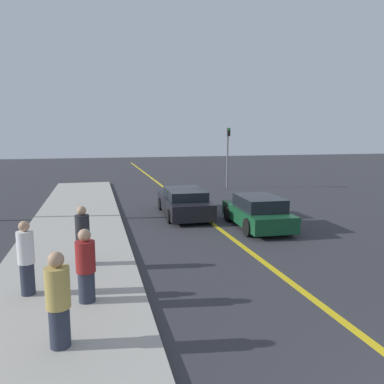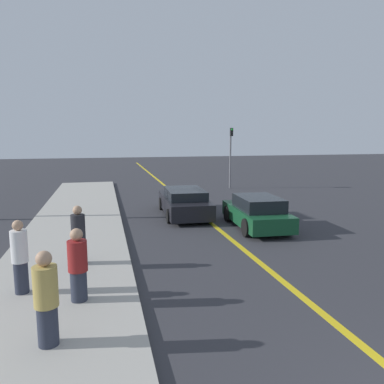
# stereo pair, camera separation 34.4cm
# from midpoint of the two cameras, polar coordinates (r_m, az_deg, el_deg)

# --- Properties ---
(road_center_line) EXTENTS (0.20, 60.00, 0.01)m
(road_center_line) POSITION_cam_midpoint_polar(r_m,az_deg,el_deg) (21.32, -2.06, -1.30)
(road_center_line) COLOR gold
(road_center_line) RESTS_ON ground_plane
(sidewalk_left) EXTENTS (3.69, 26.69, 0.14)m
(sidewalk_left) POSITION_cam_midpoint_polar(r_m,az_deg,el_deg) (16.29, -17.78, -4.64)
(sidewalk_left) COLOR #ADA89E
(sidewalk_left) RESTS_ON ground_plane
(car_near_right_lane) EXTENTS (2.02, 4.15, 1.29)m
(car_near_right_lane) POSITION_cam_midpoint_polar(r_m,az_deg,el_deg) (15.27, 9.31, -3.05)
(car_near_right_lane) COLOR #144728
(car_near_right_lane) RESTS_ON ground_plane
(car_ahead_center) EXTENTS (2.12, 4.79, 1.26)m
(car_ahead_center) POSITION_cam_midpoint_polar(r_m,az_deg,el_deg) (17.33, -1.80, -1.57)
(car_ahead_center) COLOR black
(car_ahead_center) RESTS_ON ground_plane
(pedestrian_near_curb) EXTENTS (0.41, 0.41, 1.67)m
(pedestrian_near_curb) POSITION_cam_midpoint_polar(r_m,az_deg,el_deg) (6.97, -21.09, -15.17)
(pedestrian_near_curb) COLOR #282D3D
(pedestrian_near_curb) RESTS_ON sidewalk_left
(pedestrian_mid_group) EXTENTS (0.42, 0.42, 1.61)m
(pedestrian_mid_group) POSITION_cam_midpoint_polar(r_m,az_deg,el_deg) (8.52, -17.02, -10.76)
(pedestrian_mid_group) COLOR #282D3D
(pedestrian_mid_group) RESTS_ON sidewalk_left
(pedestrian_far_standing) EXTENTS (0.36, 0.36, 1.70)m
(pedestrian_far_standing) POSITION_cam_midpoint_polar(r_m,az_deg,el_deg) (9.33, -24.93, -9.13)
(pedestrian_far_standing) COLOR #282D3D
(pedestrian_far_standing) RESTS_ON sidewalk_left
(pedestrian_by_sign) EXTENTS (0.39, 0.39, 1.65)m
(pedestrian_by_sign) POSITION_cam_midpoint_polar(r_m,az_deg,el_deg) (10.85, -17.20, -6.40)
(pedestrian_by_sign) COLOR #282D3D
(pedestrian_by_sign) RESTS_ON sidewalk_left
(traffic_light) EXTENTS (0.18, 0.40, 4.17)m
(traffic_light) POSITION_cam_midpoint_polar(r_m,az_deg,el_deg) (26.10, 5.09, 6.14)
(traffic_light) COLOR slate
(traffic_light) RESTS_ON ground_plane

